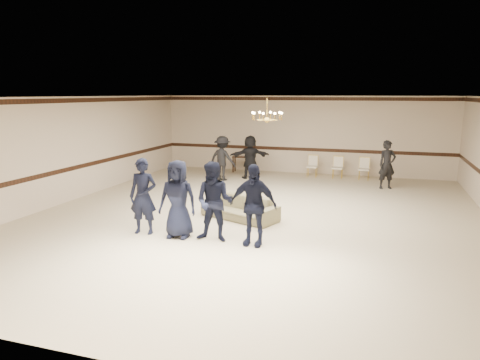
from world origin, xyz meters
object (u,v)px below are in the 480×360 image
at_px(banquet_chair_right, 364,169).
at_px(adult_right, 387,165).
at_px(boy_d, 253,205).
at_px(settee, 240,207).
at_px(adult_left, 222,158).
at_px(console_table, 242,164).
at_px(banquet_chair_left, 312,166).
at_px(boy_c, 214,202).
at_px(banquet_chair_mid, 338,168).
at_px(boy_b, 178,199).
at_px(adult_mid, 250,157).
at_px(boy_a, 143,196).
at_px(chandelier, 267,108).

bearing_deg(banquet_chair_right, adult_right, -54.57).
relative_size(boy_d, settee, 0.86).
relative_size(adult_left, console_table, 2.11).
bearing_deg(banquet_chair_left, adult_right, -24.45).
relative_size(boy_c, boy_d, 1.00).
bearing_deg(banquet_chair_mid, boy_b, -103.18).
bearing_deg(adult_left, adult_mid, -129.97).
relative_size(boy_a, settee, 0.86).
height_order(boy_d, console_table, boy_d).
distance_m(boy_a, adult_right, 8.97).
relative_size(adult_left, adult_mid, 1.00).
bearing_deg(adult_left, adult_right, -164.98).
xyz_separation_m(boy_b, adult_left, (-1.36, 6.75, -0.06)).
relative_size(boy_a, banquet_chair_right, 2.13).
relative_size(boy_b, banquet_chair_left, 2.13).
bearing_deg(settee, boy_b, -94.66).
relative_size(adult_right, banquet_chair_right, 2.00).
bearing_deg(console_table, adult_left, -99.61).
bearing_deg(adult_left, boy_a, 106.03).
distance_m(boy_d, banquet_chair_mid, 8.54).
bearing_deg(adult_mid, adult_left, 12.95).
height_order(adult_left, console_table, adult_left).
xyz_separation_m(adult_left, banquet_chair_mid, (4.19, 1.72, -0.43)).
distance_m(adult_left, banquet_chair_left, 3.65).
xyz_separation_m(banquet_chair_mid, banquet_chair_right, (1.00, 0.00, 0.00)).
bearing_deg(chandelier, banquet_chair_right, 63.55).
height_order(boy_a, banquet_chair_mid, boy_a).
distance_m(settee, banquet_chair_left, 6.65).
relative_size(adult_right, console_table, 2.11).
relative_size(adult_mid, banquet_chair_right, 2.00).
relative_size(chandelier, boy_b, 0.52).
height_order(boy_a, console_table, boy_a).
distance_m(boy_c, settee, 1.97).
distance_m(banquet_chair_left, banquet_chair_mid, 1.00).
relative_size(chandelier, settee, 0.45).
xyz_separation_m(boy_d, banquet_chair_right, (2.04, 8.46, -0.48)).
distance_m(boy_b, adult_right, 8.44).
distance_m(adult_right, console_table, 6.05).
xyz_separation_m(settee, adult_right, (3.74, 5.17, 0.54)).
height_order(boy_c, console_table, boy_c).
distance_m(boy_d, adult_mid, 7.78).
bearing_deg(banquet_chair_mid, boy_d, -91.64).
bearing_deg(banquet_chair_mid, adult_mid, -157.52).
xyz_separation_m(boy_b, adult_mid, (-0.46, 7.45, -0.06)).
distance_m(boy_a, banquet_chair_right, 9.71).
distance_m(boy_b, banquet_chair_left, 8.67).
distance_m(boy_a, boy_d, 2.70).
distance_m(chandelier, banquet_chair_left, 5.76).
bearing_deg(boy_a, banquet_chair_mid, 58.49).
height_order(banquet_chair_right, console_table, banquet_chair_right).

